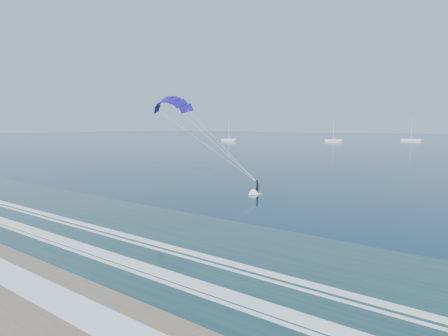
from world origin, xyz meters
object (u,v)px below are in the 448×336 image
at_px(sailboat_0, 229,140).
at_px(sailboat_1, 333,140).
at_px(kitesurfer_rig, 206,136).
at_px(sailboat_2, 411,140).

xyz_separation_m(sailboat_0, sailboat_1, (50.61, 30.53, 0.00)).
xyz_separation_m(kitesurfer_rig, sailboat_2, (-20.52, 206.32, -6.93)).
bearing_deg(sailboat_0, sailboat_1, 31.10).
bearing_deg(kitesurfer_rig, sailboat_2, 95.68).
relative_size(sailboat_0, sailboat_1, 0.99).
bearing_deg(kitesurfer_rig, sailboat_0, 126.33).
height_order(sailboat_0, sailboat_1, sailboat_1).
bearing_deg(sailboat_2, kitesurfer_rig, -84.32).
xyz_separation_m(sailboat_0, sailboat_2, (82.92, 65.66, 0.01)).
distance_m(kitesurfer_rig, sailboat_2, 207.45).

